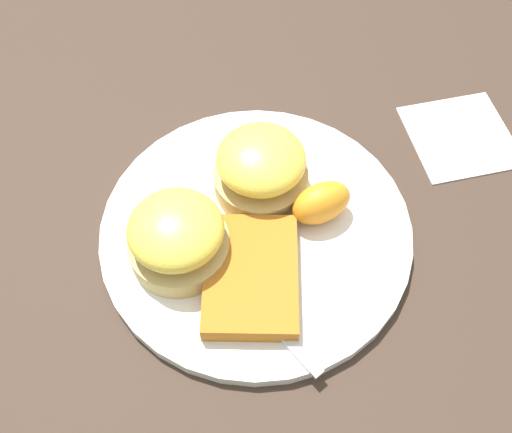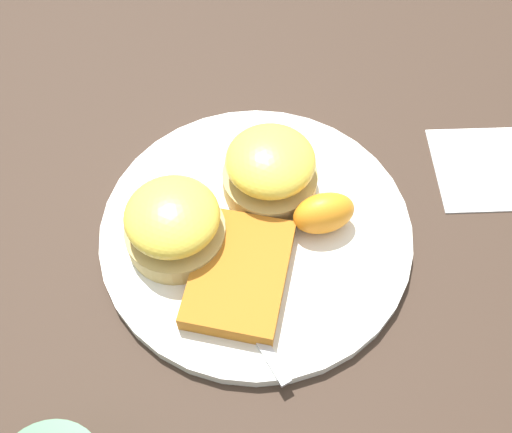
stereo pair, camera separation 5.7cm
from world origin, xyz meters
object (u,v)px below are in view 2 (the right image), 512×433
orange_wedge (324,213)px  fork (221,273)px  hashbrown_patty (239,274)px  sandwich_benedict_left (270,169)px  sandwich_benedict_right (174,228)px

orange_wedge → fork: 0.11m
hashbrown_patty → orange_wedge: orange_wedge is taller
sandwich_benedict_left → fork: (0.09, -0.07, -0.03)m
hashbrown_patty → orange_wedge: 0.10m
sandwich_benedict_left → hashbrown_patty: 0.11m
orange_wedge → sandwich_benedict_right: bearing=-92.3°
hashbrown_patty → fork: (-0.01, -0.02, -0.01)m
sandwich_benedict_right → hashbrown_patty: size_ratio=0.79×
sandwich_benedict_left → orange_wedge: 0.07m
sandwich_benedict_right → orange_wedge: 0.14m
sandwich_benedict_left → sandwich_benedict_right: size_ratio=1.00×
fork → hashbrown_patty: bearing=63.6°
sandwich_benedict_right → orange_wedge: size_ratio=1.58×
hashbrown_patty → orange_wedge: bearing=114.7°
sandwich_benedict_right → sandwich_benedict_left: bearing=116.0°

